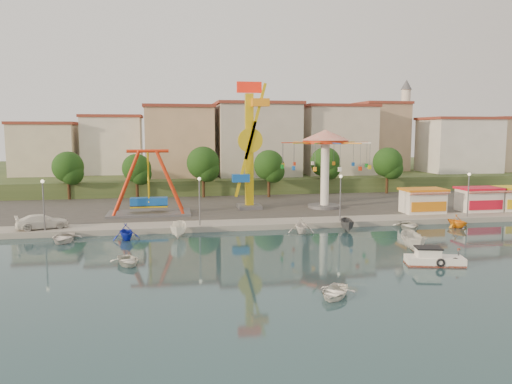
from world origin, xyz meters
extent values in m
plane|color=#132C34|center=(0.00, 0.00, 0.00)|extent=(200.00, 200.00, 0.00)
cube|color=#9E998E|center=(0.00, 62.00, 0.30)|extent=(200.00, 100.00, 0.60)
cube|color=#4C4944|center=(0.00, 30.00, 0.60)|extent=(90.00, 28.00, 0.01)
cube|color=#384C26|center=(0.00, 67.00, 1.50)|extent=(200.00, 60.00, 3.00)
cube|color=#59595E|center=(-13.69, 21.12, 0.75)|extent=(10.00, 5.00, 0.30)
cube|color=#1453B4|center=(-13.69, 21.12, 2.20)|extent=(4.50, 1.40, 1.00)
cylinder|color=red|center=(-13.69, 21.12, 8.40)|extent=(5.00, 0.40, 0.40)
cube|color=#59595E|center=(-0.79, 23.69, 0.85)|extent=(3.00, 3.00, 0.50)
cube|color=gold|center=(-0.79, 23.69, 8.10)|extent=(1.00, 1.00, 15.00)
cube|color=red|center=(-0.79, 23.69, 16.40)|extent=(3.20, 0.50, 1.40)
cylinder|color=gold|center=(-0.79, 22.89, 9.60)|extent=(3.20, 0.50, 3.20)
cube|color=gold|center=(-0.15, 22.69, 12.02)|extent=(2.91, 0.35, 9.75)
cube|color=orange|center=(0.49, 22.69, 14.43)|extent=(2.20, 1.20, 1.00)
cylinder|color=#59595E|center=(9.18, 22.53, 0.80)|extent=(4.40, 4.40, 0.40)
cylinder|color=white|center=(9.18, 22.53, 5.10)|extent=(1.10, 1.10, 9.00)
cylinder|color=red|center=(9.18, 22.53, 9.40)|extent=(6.00, 6.00, 0.50)
cone|color=red|center=(9.18, 22.53, 10.30)|extent=(6.40, 6.40, 1.40)
cube|color=white|center=(20.08, 16.50, 2.00)|extent=(5.00, 3.00, 2.80)
cube|color=orange|center=(20.08, 16.50, 3.55)|extent=(5.40, 3.40, 0.25)
cube|color=red|center=(20.08, 14.80, 3.20)|extent=(5.00, 0.77, 0.43)
cube|color=white|center=(27.80, 16.50, 2.00)|extent=(5.00, 3.00, 2.80)
cube|color=red|center=(27.80, 16.50, 3.55)|extent=(5.40, 3.40, 0.25)
cube|color=red|center=(27.80, 14.80, 3.20)|extent=(5.00, 0.77, 0.43)
cylinder|color=#59595E|center=(-24.00, 13.00, 3.10)|extent=(0.14, 0.14, 5.00)
cylinder|color=#59595E|center=(-8.00, 13.00, 3.10)|extent=(0.14, 0.14, 5.00)
cylinder|color=#59595E|center=(8.00, 13.00, 3.10)|extent=(0.14, 0.14, 5.00)
cylinder|color=#59595E|center=(24.00, 13.00, 3.10)|extent=(0.14, 0.14, 5.00)
cylinder|color=#382314|center=(-26.00, 36.98, 2.40)|extent=(0.44, 0.44, 3.60)
sphere|color=black|center=(-26.00, 36.98, 5.49)|extent=(4.60, 4.60, 4.60)
cylinder|color=#382314|center=(-16.00, 36.24, 2.30)|extent=(0.44, 0.44, 3.40)
sphere|color=black|center=(-16.00, 36.24, 5.22)|extent=(4.35, 4.35, 4.35)
cylinder|color=#382314|center=(-6.00, 35.81, 2.56)|extent=(0.44, 0.44, 3.92)
sphere|color=black|center=(-6.00, 35.81, 5.94)|extent=(5.02, 5.02, 5.02)
cylinder|color=#382314|center=(4.00, 34.36, 2.43)|extent=(0.44, 0.44, 3.66)
sphere|color=black|center=(4.00, 34.36, 5.58)|extent=(4.68, 4.68, 4.68)
cylinder|color=#382314|center=(14.00, 37.35, 2.50)|extent=(0.44, 0.44, 3.80)
sphere|color=black|center=(14.00, 37.35, 5.77)|extent=(4.86, 4.86, 4.86)
cylinder|color=#382314|center=(24.00, 35.54, 2.49)|extent=(0.44, 0.44, 3.77)
sphere|color=black|center=(24.00, 35.54, 5.73)|extent=(4.83, 4.83, 4.83)
cube|color=beige|center=(-33.37, 46.06, 8.93)|extent=(9.26, 9.53, 11.87)
cube|color=silver|center=(-21.33, 51.38, 7.32)|extent=(12.33, 9.01, 8.63)
cube|color=tan|center=(-8.19, 51.96, 8.62)|extent=(11.95, 9.28, 11.23)
cube|color=beige|center=(5.60, 48.80, 7.60)|extent=(12.59, 10.50, 9.20)
cube|color=beige|center=(19.07, 52.20, 7.62)|extent=(10.75, 9.23, 9.24)
cube|color=tan|center=(32.37, 50.33, 8.61)|extent=(12.77, 10.96, 11.21)
cube|color=silver|center=(44.15, 48.77, 9.18)|extent=(8.23, 8.98, 12.36)
cube|color=beige|center=(56.03, 53.70, 7.38)|extent=(11.59, 10.93, 8.76)
cylinder|color=silver|center=(36.00, 54.00, 11.00)|extent=(1.80, 1.80, 16.00)
cylinder|color=#59595E|center=(36.00, 54.00, 16.00)|extent=(2.80, 2.80, 0.30)
cone|color=#59595E|center=(36.00, 54.00, 20.00)|extent=(2.20, 2.20, 2.00)
cube|color=white|center=(9.97, -4.31, 0.28)|extent=(4.88, 2.81, 0.83)
cube|color=red|center=(9.97, -4.31, 0.07)|extent=(4.88, 2.81, 0.15)
cube|color=white|center=(9.41, -4.22, 0.96)|extent=(2.12, 1.78, 0.83)
cube|color=black|center=(9.41, -4.22, 1.42)|extent=(2.34, 2.00, 0.11)
torus|color=black|center=(9.97, -5.23, 0.41)|extent=(0.72, 0.35, 0.70)
torus|color=black|center=(11.25, -5.19, 0.41)|extent=(0.72, 0.35, 0.70)
imported|color=silver|center=(-14.69, 0.08, 0.35)|extent=(3.32, 3.95, 0.70)
imported|color=white|center=(-0.68, -10.47, 0.35)|extent=(3.87, 4.15, 0.70)
imported|color=silver|center=(10.44, 0.16, 0.89)|extent=(2.65, 4.88, 1.79)
imported|color=white|center=(-24.48, 14.00, 1.36)|extent=(5.61, 3.66, 1.51)
imported|color=white|center=(-21.56, 9.80, 0.43)|extent=(3.11, 4.23, 0.85)
imported|color=#1629C6|center=(-15.58, 9.80, 0.81)|extent=(3.35, 3.65, 1.62)
imported|color=white|center=(-10.35, 9.80, 0.80)|extent=(2.05, 4.30, 1.60)
imported|color=white|center=(2.55, 9.80, 0.85)|extent=(3.36, 3.71, 1.70)
imported|color=#505054|center=(7.72, 9.80, 0.70)|extent=(2.21, 3.86, 1.40)
imported|color=silver|center=(14.84, 9.80, 0.43)|extent=(3.85, 4.71, 0.85)
imported|color=orange|center=(20.70, 9.80, 0.75)|extent=(3.08, 3.35, 1.49)
camera|label=1|loc=(-11.22, -40.78, 10.88)|focal=35.00mm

